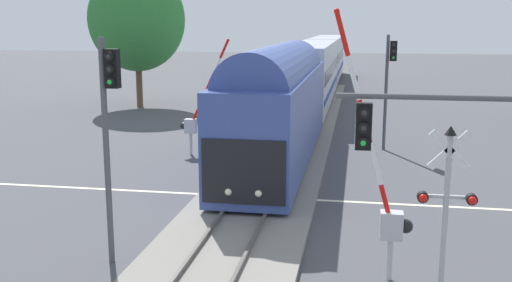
# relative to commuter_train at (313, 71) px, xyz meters

# --- Properties ---
(ground_plane) EXTENTS (220.00, 220.00, 0.00)m
(ground_plane) POSITION_rel_commuter_train_xyz_m (-0.00, -25.21, -2.73)
(ground_plane) COLOR #47474C
(road_centre_stripe) EXTENTS (44.00, 0.20, 0.01)m
(road_centre_stripe) POSITION_rel_commuter_train_xyz_m (-0.00, -25.21, -2.73)
(road_centre_stripe) COLOR beige
(road_centre_stripe) RESTS_ON ground
(railway_track) EXTENTS (4.40, 80.00, 0.32)m
(railway_track) POSITION_rel_commuter_train_xyz_m (-0.00, -25.21, -2.64)
(railway_track) COLOR gray
(railway_track) RESTS_ON ground
(commuter_train) EXTENTS (3.04, 59.96, 5.16)m
(commuter_train) POSITION_rel_commuter_train_xyz_m (0.00, 0.00, 0.00)
(commuter_train) COLOR #384C93
(commuter_train) RESTS_ON railway_track
(crossing_gate_near) EXTENTS (2.10, 0.40, 6.76)m
(crossing_gate_near) POSITION_rel_commuter_train_xyz_m (4.34, -31.74, -0.63)
(crossing_gate_near) COLOR #B7B7BC
(crossing_gate_near) RESTS_ON ground
(crossing_signal_mast) EXTENTS (1.36, 0.44, 4.10)m
(crossing_signal_mast) POSITION_rel_commuter_train_xyz_m (5.70, -32.26, -0.23)
(crossing_signal_mast) COLOR #B2B2B7
(crossing_signal_mast) RESTS_ON ground
(crossing_gate_far) EXTENTS (2.53, 0.40, 5.70)m
(crossing_gate_far) POSITION_rel_commuter_train_xyz_m (-4.32, -18.68, -0.84)
(crossing_gate_far) COLOR #B7B7BC
(crossing_gate_far) RESTS_ON ground
(traffic_signal_median) EXTENTS (0.53, 0.38, 6.07)m
(traffic_signal_median) POSITION_rel_commuter_train_xyz_m (-2.79, -31.92, 1.32)
(traffic_signal_median) COLOR #4C4C51
(traffic_signal_median) RESTS_ON ground
(traffic_signal_near_right) EXTENTS (4.42, 0.38, 5.16)m
(traffic_signal_near_right) POSITION_rel_commuter_train_xyz_m (5.93, -33.60, 1.14)
(traffic_signal_near_right) COLOR #4C4C51
(traffic_signal_near_right) RESTS_ON ground
(traffic_signal_far_side) EXTENTS (0.53, 0.38, 5.85)m
(traffic_signal_far_side) POSITION_rel_commuter_train_xyz_m (5.08, -15.83, 1.18)
(traffic_signal_far_side) COLOR #4C4C51
(traffic_signal_far_side) RESTS_ON ground
(pine_left_background) EXTENTS (7.29, 7.29, 10.63)m
(pine_left_background) POSITION_rel_commuter_train_xyz_m (-13.18, -2.96, 3.96)
(pine_left_background) COLOR brown
(pine_left_background) RESTS_ON ground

